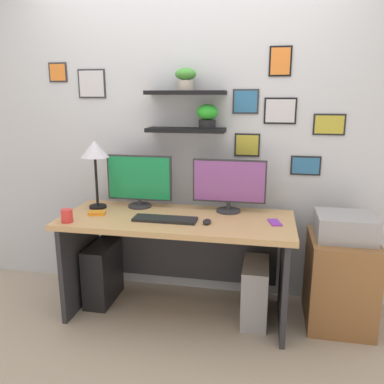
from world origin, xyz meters
TOP-DOWN VIEW (x-y plane):
  - ground_plane at (0.00, 0.00)m, footprint 8.00×8.00m
  - back_wall_assembly at (0.00, 0.44)m, footprint 4.40×0.24m
  - desk at (0.00, 0.06)m, footprint 1.64×0.68m
  - monitor_left at (-0.34, 0.22)m, footprint 0.51×0.18m
  - monitor_right at (0.34, 0.22)m, footprint 0.54×0.18m
  - keyboard at (-0.06, -0.09)m, footprint 0.44×0.14m
  - computer_mouse at (0.23, -0.10)m, footprint 0.06×0.09m
  - desk_lamp at (-0.65, 0.12)m, footprint 0.21×0.21m
  - cell_phone at (0.68, -0.00)m, footprint 0.10×0.15m
  - coffee_mug at (-0.71, -0.25)m, footprint 0.08×0.08m
  - scissors_tray at (-0.59, -0.04)m, footprint 0.14×0.11m
  - drawer_cabinet at (1.15, 0.10)m, footprint 0.44×0.50m
  - printer at (1.15, 0.10)m, footprint 0.38×0.34m
  - computer_tower_left at (-0.62, 0.07)m, footprint 0.18×0.40m
  - computer_tower_right at (0.57, 0.02)m, footprint 0.18×0.40m

SIDE VIEW (x-z plane):
  - ground_plane at x=0.00m, z-range 0.00..0.00m
  - computer_tower_right at x=0.57m, z-range 0.00..0.43m
  - computer_tower_left at x=-0.62m, z-range 0.00..0.47m
  - drawer_cabinet at x=1.15m, z-range 0.00..0.64m
  - desk at x=0.00m, z-range 0.17..0.92m
  - printer at x=1.15m, z-range 0.64..0.81m
  - cell_phone at x=0.68m, z-range 0.75..0.76m
  - keyboard at x=-0.06m, z-range 0.75..0.77m
  - scissors_tray at x=-0.59m, z-range 0.75..0.77m
  - computer_mouse at x=0.23m, z-range 0.75..0.78m
  - coffee_mug at x=-0.71m, z-range 0.75..0.84m
  - monitor_left at x=-0.34m, z-range 0.75..1.16m
  - monitor_right at x=0.34m, z-range 0.76..1.15m
  - desk_lamp at x=-0.65m, z-range 0.91..1.43m
  - back_wall_assembly at x=0.00m, z-range 0.01..2.71m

